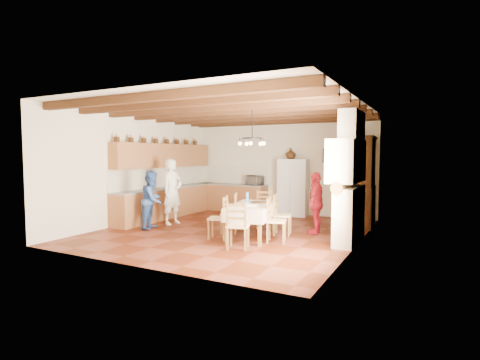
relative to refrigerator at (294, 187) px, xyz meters
The scene contains 31 objects.
floor 3.19m from the refrigerator, 100.33° to the right, with size 6.00×6.50×0.02m, color #4C1B0A.
ceiling 3.74m from the refrigerator, 100.33° to the right, with size 6.00×6.50×0.02m, color white.
wall_back 0.87m from the refrigerator, 156.21° to the left, with size 6.00×0.02×3.00m, color #F2E9CB.
wall_front 6.33m from the refrigerator, 95.01° to the right, with size 6.00×0.02×3.00m, color #F2E9CB.
wall_left 4.71m from the refrigerator, 139.72° to the right, with size 0.02×6.50×3.00m, color #F2E9CB.
wall_right 3.94m from the refrigerator, 50.81° to the right, with size 0.02×6.50×3.00m, color #F2E9CB.
ceiling_beams 3.68m from the refrigerator, 100.33° to the right, with size 6.00×6.30×0.16m, color #372312, non-canonical shape.
lower_cabinets_left 3.82m from the refrigerator, 148.81° to the right, with size 0.60×4.30×0.86m, color brown.
lower_cabinets_back 2.15m from the refrigerator, behind, with size 2.30×0.60×0.86m, color brown.
countertop_left 3.80m from the refrigerator, 148.81° to the right, with size 0.62×4.30×0.04m, color slate.
countertop_back 2.10m from the refrigerator, behind, with size 2.34×0.62×0.04m, color slate.
backsplash_left 4.06m from the refrigerator, 150.90° to the right, with size 0.03×4.30×0.60m, color #EAE8CB.
backsplash_back 2.14m from the refrigerator, behind, with size 2.30×0.03×0.60m, color #EAE8CB.
upper_cabinets 4.03m from the refrigerator, 149.76° to the right, with size 0.35×4.20×0.70m, color brown.
fireplace 3.60m from the refrigerator, 52.40° to the right, with size 0.56×1.60×2.80m, color beige, non-canonical shape.
wall_picture 1.41m from the refrigerator, 12.00° to the left, with size 0.34×0.03×0.42m, color #2D2213.
refrigerator is the anchor object (origin of this frame).
hutch 2.36m from the refrigerator, 19.70° to the right, with size 0.54×1.30×2.35m, color #34200D, non-canonical shape.
dining_table 3.36m from the refrigerator, 86.76° to the right, with size 1.21×1.86×0.75m.
chandelier 3.63m from the refrigerator, 86.76° to the right, with size 0.47×0.47×0.03m, color black.
chair_left_near 3.88m from the refrigerator, 96.28° to the right, with size 0.42×0.40×0.96m, color brown, non-canonical shape.
chair_left_far 3.23m from the refrigerator, 99.25° to the right, with size 0.42×0.40×0.96m, color brown, non-canonical shape.
chair_right_near 3.66m from the refrigerator, 76.26° to the right, with size 0.42×0.40×0.96m, color brown, non-canonical shape.
chair_right_far 2.91m from the refrigerator, 75.62° to the right, with size 0.42×0.40×0.96m, color brown, non-canonical shape.
chair_end_near 4.44m from the refrigerator, 84.98° to the right, with size 0.42×0.40×0.96m, color brown, non-canonical shape.
chair_end_far 2.27m from the refrigerator, 89.99° to the right, with size 0.42×0.40×0.96m, color brown, non-canonical shape.
person_man 3.77m from the refrigerator, 130.19° to the right, with size 0.64×0.42×1.77m, color white.
person_woman_blue 4.40m from the refrigerator, 124.56° to the right, with size 0.71×0.56×1.47m, color #3155A1.
person_woman_red 2.65m from the refrigerator, 59.05° to the right, with size 0.86×0.36×1.47m, color maroon.
microwave 1.33m from the refrigerator, behind, with size 0.54×0.36×0.30m, color silver.
fridge_vase 1.04m from the refrigerator, behind, with size 0.31×0.31×0.33m, color #34200D.
Camera 1 is at (4.41, -7.92, 1.90)m, focal length 28.00 mm.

